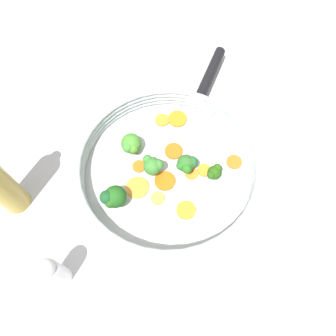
{
  "coord_description": "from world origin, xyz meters",
  "views": [
    {
      "loc": [
        0.04,
        0.3,
        0.63
      ],
      "look_at": [
        0.0,
        0.0,
        0.03
      ],
      "focal_mm": 35.0,
      "sensor_mm": 36.0,
      "label": 1
    }
  ],
  "objects_px": {
    "carrot_slice_2": "(204,170)",
    "carrot_slice_6": "(192,173)",
    "carrot_slice_3": "(186,210)",
    "carrot_slice_5": "(165,181)",
    "salt_shaker": "(53,272)",
    "carrot_slice_1": "(162,120)",
    "carrot_slice_8": "(178,119)",
    "carrot_slice_7": "(174,151)",
    "broccoli_floret_3": "(131,144)",
    "carrot_slice_9": "(235,163)",
    "broccoli_floret_0": "(153,165)",
    "carrot_slice_10": "(137,187)",
    "broccoli_floret_1": "(113,197)",
    "carrot_slice_4": "(139,166)",
    "carrot_slice_0": "(158,198)",
    "broccoli_floret_2": "(215,172)",
    "broccoli_floret_4": "(187,165)",
    "skillet": "(168,173)"
  },
  "relations": [
    {
      "from": "carrot_slice_2",
      "to": "carrot_slice_6",
      "type": "height_order",
      "value": "carrot_slice_2"
    },
    {
      "from": "carrot_slice_3",
      "to": "carrot_slice_6",
      "type": "height_order",
      "value": "carrot_slice_3"
    },
    {
      "from": "carrot_slice_5",
      "to": "salt_shaker",
      "type": "distance_m",
      "value": 0.27
    },
    {
      "from": "carrot_slice_1",
      "to": "carrot_slice_6",
      "type": "height_order",
      "value": "carrot_slice_1"
    },
    {
      "from": "carrot_slice_3",
      "to": "carrot_slice_8",
      "type": "bearing_deg",
      "value": -94.84
    },
    {
      "from": "carrot_slice_7",
      "to": "broccoli_floret_3",
      "type": "distance_m",
      "value": 0.09
    },
    {
      "from": "carrot_slice_6",
      "to": "salt_shaker",
      "type": "height_order",
      "value": "salt_shaker"
    },
    {
      "from": "carrot_slice_8",
      "to": "carrot_slice_9",
      "type": "distance_m",
      "value": 0.16
    },
    {
      "from": "carrot_slice_3",
      "to": "broccoli_floret_0",
      "type": "distance_m",
      "value": 0.11
    },
    {
      "from": "carrot_slice_10",
      "to": "broccoli_floret_1",
      "type": "xyz_separation_m",
      "value": [
        0.05,
        0.03,
        0.03
      ]
    },
    {
      "from": "carrot_slice_4",
      "to": "carrot_slice_7",
      "type": "relative_size",
      "value": 0.73
    },
    {
      "from": "carrot_slice_3",
      "to": "salt_shaker",
      "type": "distance_m",
      "value": 0.26
    },
    {
      "from": "carrot_slice_0",
      "to": "broccoli_floret_1",
      "type": "xyz_separation_m",
      "value": [
        0.09,
        -0.0,
        0.03
      ]
    },
    {
      "from": "carrot_slice_5",
      "to": "carrot_slice_1",
      "type": "bearing_deg",
      "value": -96.09
    },
    {
      "from": "carrot_slice_6",
      "to": "carrot_slice_8",
      "type": "relative_size",
      "value": 0.66
    },
    {
      "from": "carrot_slice_7",
      "to": "carrot_slice_10",
      "type": "xyz_separation_m",
      "value": [
        0.09,
        0.07,
        -0.0
      ]
    },
    {
      "from": "carrot_slice_0",
      "to": "broccoli_floret_2",
      "type": "xyz_separation_m",
      "value": [
        -0.12,
        -0.03,
        0.02
      ]
    },
    {
      "from": "carrot_slice_0",
      "to": "broccoli_floret_1",
      "type": "distance_m",
      "value": 0.09
    },
    {
      "from": "carrot_slice_2",
      "to": "carrot_slice_5",
      "type": "distance_m",
      "value": 0.09
    },
    {
      "from": "carrot_slice_4",
      "to": "carrot_slice_3",
      "type": "bearing_deg",
      "value": 126.36
    },
    {
      "from": "carrot_slice_9",
      "to": "broccoli_floret_3",
      "type": "height_order",
      "value": "broccoli_floret_3"
    },
    {
      "from": "carrot_slice_2",
      "to": "broccoli_floret_4",
      "type": "distance_m",
      "value": 0.04
    },
    {
      "from": "carrot_slice_10",
      "to": "broccoli_floret_2",
      "type": "relative_size",
      "value": 1.26
    },
    {
      "from": "carrot_slice_3",
      "to": "broccoli_floret_4",
      "type": "relative_size",
      "value": 0.84
    },
    {
      "from": "carrot_slice_10",
      "to": "salt_shaker",
      "type": "distance_m",
      "value": 0.22
    },
    {
      "from": "carrot_slice_0",
      "to": "carrot_slice_3",
      "type": "relative_size",
      "value": 0.74
    },
    {
      "from": "carrot_slice_6",
      "to": "broccoli_floret_1",
      "type": "height_order",
      "value": "broccoli_floret_1"
    },
    {
      "from": "carrot_slice_9",
      "to": "broccoli_floret_3",
      "type": "distance_m",
      "value": 0.22
    },
    {
      "from": "carrot_slice_10",
      "to": "broccoli_floret_1",
      "type": "distance_m",
      "value": 0.06
    },
    {
      "from": "carrot_slice_5",
      "to": "carrot_slice_7",
      "type": "height_order",
      "value": "same"
    },
    {
      "from": "carrot_slice_2",
      "to": "broccoli_floret_0",
      "type": "distance_m",
      "value": 0.11
    },
    {
      "from": "carrot_slice_5",
      "to": "carrot_slice_6",
      "type": "bearing_deg",
      "value": -171.07
    },
    {
      "from": "broccoli_floret_1",
      "to": "carrot_slice_4",
      "type": "bearing_deg",
      "value": -126.73
    },
    {
      "from": "carrot_slice_4",
      "to": "broccoli_floret_3",
      "type": "xyz_separation_m",
      "value": [
        0.01,
        -0.04,
        0.02
      ]
    },
    {
      "from": "carrot_slice_0",
      "to": "broccoli_floret_0",
      "type": "distance_m",
      "value": 0.07
    },
    {
      "from": "carrot_slice_5",
      "to": "carrot_slice_9",
      "type": "height_order",
      "value": "carrot_slice_5"
    },
    {
      "from": "broccoli_floret_3",
      "to": "broccoli_floret_1",
      "type": "bearing_deg",
      "value": 68.63
    },
    {
      "from": "carrot_slice_6",
      "to": "carrot_slice_10",
      "type": "distance_m",
      "value": 0.12
    },
    {
      "from": "skillet",
      "to": "carrot_slice_0",
      "type": "relative_size",
      "value": 12.67
    },
    {
      "from": "broccoli_floret_1",
      "to": "salt_shaker",
      "type": "xyz_separation_m",
      "value": [
        0.11,
        0.12,
        0.01
      ]
    },
    {
      "from": "carrot_slice_0",
      "to": "carrot_slice_2",
      "type": "bearing_deg",
      "value": -155.53
    },
    {
      "from": "skillet",
      "to": "broccoli_floret_0",
      "type": "relative_size",
      "value": 7.11
    },
    {
      "from": "carrot_slice_4",
      "to": "carrot_slice_8",
      "type": "height_order",
      "value": "carrot_slice_8"
    },
    {
      "from": "broccoli_floret_0",
      "to": "skillet",
      "type": "bearing_deg",
      "value": 173.19
    },
    {
      "from": "skillet",
      "to": "broccoli_floret_0",
      "type": "height_order",
      "value": "broccoli_floret_0"
    },
    {
      "from": "carrot_slice_4",
      "to": "broccoli_floret_3",
      "type": "bearing_deg",
      "value": -76.04
    },
    {
      "from": "broccoli_floret_0",
      "to": "broccoli_floret_3",
      "type": "height_order",
      "value": "broccoli_floret_0"
    },
    {
      "from": "broccoli_floret_4",
      "to": "carrot_slice_0",
      "type": "bearing_deg",
      "value": 38.52
    },
    {
      "from": "broccoli_floret_1",
      "to": "salt_shaker",
      "type": "height_order",
      "value": "salt_shaker"
    },
    {
      "from": "carrot_slice_3",
      "to": "carrot_slice_2",
      "type": "bearing_deg",
      "value": -123.31
    }
  ]
}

